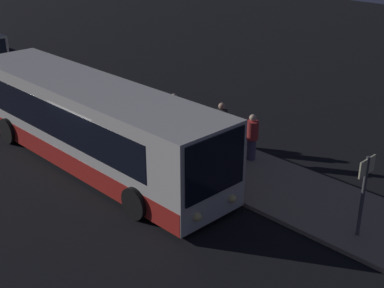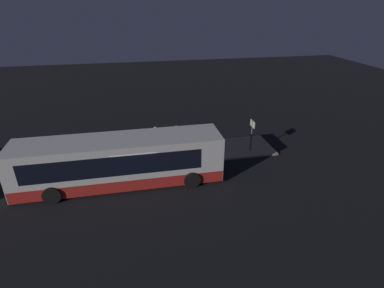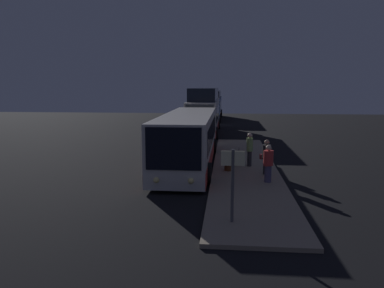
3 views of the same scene
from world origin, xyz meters
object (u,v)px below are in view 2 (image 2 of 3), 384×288
object	(u,v)px
passenger_waiting	(156,137)
sign_post	(252,131)
passenger_with_bags	(131,142)
bus_lead	(119,162)
suitcase	(129,154)
trash_bin	(149,156)
passenger_boarding	(177,136)

from	to	relation	value
passenger_waiting	sign_post	xyz separation A→B (m)	(6.62, -1.71, 0.59)
passenger_with_bags	bus_lead	bearing A→B (deg)	103.48
passenger_waiting	suitcase	size ratio (longest dim) A/B	1.74
passenger_waiting	trash_bin	size ratio (longest dim) A/B	2.60
bus_lead	passenger_waiting	world-z (taller)	bus_lead
passenger_with_bags	trash_bin	bearing A→B (deg)	161.45
bus_lead	suitcase	size ratio (longest dim) A/B	12.32
passenger_boarding	sign_post	bearing A→B (deg)	-12.82
passenger_with_bags	sign_post	bearing A→B (deg)	-161.52
passenger_boarding	suitcase	distance (m)	3.74
passenger_boarding	sign_post	xyz separation A→B (m)	(5.10, -1.64, 0.60)
passenger_with_bags	passenger_boarding	bearing A→B (deg)	-143.85
passenger_waiting	sign_post	world-z (taller)	sign_post
bus_lead	suitcase	xyz separation A→B (m)	(0.49, 2.76, -0.92)
bus_lead	trash_bin	bearing A→B (deg)	50.36
passenger_with_bags	trash_bin	xyz separation A→B (m)	(1.14, -1.10, -0.66)
trash_bin	passenger_boarding	bearing A→B (deg)	38.71
passenger_with_bags	trash_bin	size ratio (longest dim) A/B	2.73
bus_lead	trash_bin	distance (m)	3.04
passenger_boarding	suitcase	world-z (taller)	passenger_boarding
passenger_waiting	trash_bin	world-z (taller)	passenger_waiting
trash_bin	passenger_waiting	bearing A→B (deg)	70.53
sign_post	bus_lead	bearing A→B (deg)	-165.76
bus_lead	passenger_with_bags	bearing A→B (deg)	78.13
passenger_with_bags	sign_post	size ratio (longest dim) A/B	0.77
passenger_waiting	sign_post	size ratio (longest dim) A/B	0.73
passenger_waiting	sign_post	distance (m)	6.86
bus_lead	sign_post	bearing A→B (deg)	14.24
bus_lead	sign_post	size ratio (longest dim) A/B	5.15
bus_lead	passenger_waiting	distance (m)	4.73
bus_lead	passenger_with_bags	xyz separation A→B (m)	(0.70, 3.32, -0.30)
sign_post	trash_bin	size ratio (longest dim) A/B	3.57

